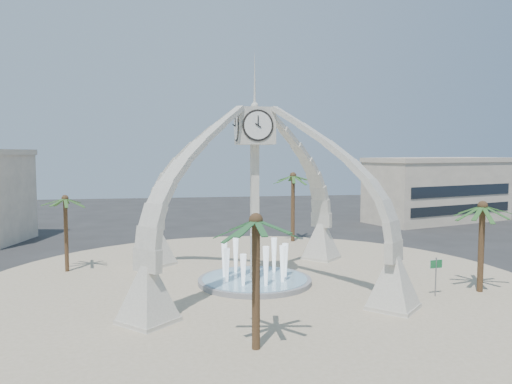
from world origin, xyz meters
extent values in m
plane|color=#282828|center=(0.00, 0.00, 0.00)|extent=(140.00, 140.00, 0.00)
cylinder|color=#C4B091|center=(0.00, 0.00, 0.03)|extent=(40.00, 40.00, 0.06)
cube|color=beige|center=(0.00, 0.00, 4.90)|extent=(0.55, 0.55, 9.80)
cube|color=beige|center=(0.00, 0.00, 11.05)|extent=(2.50, 2.50, 2.50)
cone|color=beige|center=(0.00, 0.00, 14.30)|extent=(0.20, 0.20, 4.00)
cylinder|color=white|center=(0.00, -1.29, 11.05)|extent=(1.84, 0.04, 1.84)
pyramid|color=beige|center=(7.07, 7.07, 1.60)|extent=(3.80, 3.80, 3.20)
pyramid|color=beige|center=(-7.07, 7.07, 1.60)|extent=(3.80, 3.80, 3.20)
pyramid|color=beige|center=(-7.07, -7.07, 1.60)|extent=(3.80, 3.80, 3.20)
pyramid|color=beige|center=(7.07, -7.07, 1.60)|extent=(3.80, 3.80, 3.20)
cylinder|color=gray|center=(0.00, 0.00, 0.20)|extent=(8.00, 8.00, 0.40)
cylinder|color=#8BB9D0|center=(0.00, 0.00, 0.42)|extent=(7.40, 7.40, 0.04)
cone|color=white|center=(0.00, 0.00, 2.02)|extent=(0.60, 0.60, 3.20)
cube|color=beige|center=(30.00, 28.00, 4.00)|extent=(21.49, 13.79, 8.00)
cube|color=beige|center=(30.00, 28.00, 8.30)|extent=(21.87, 14.17, 0.60)
cylinder|color=brown|center=(14.36, -4.64, 2.94)|extent=(0.39, 0.39, 5.89)
cylinder|color=brown|center=(-13.76, 5.99, 2.93)|extent=(0.31, 0.31, 5.86)
cylinder|color=brown|center=(6.74, 15.88, 3.51)|extent=(0.41, 0.41, 7.01)
cylinder|color=brown|center=(-1.94, -11.65, 3.13)|extent=(0.39, 0.39, 6.26)
cylinder|color=slate|center=(10.86, -5.16, 1.29)|extent=(0.08, 0.08, 2.58)
cube|color=#196432|center=(10.86, -5.16, 2.16)|extent=(0.87, 0.15, 0.52)
cube|color=white|center=(10.86, -5.16, 2.16)|extent=(0.94, 0.14, 0.59)
camera|label=1|loc=(-5.84, -34.05, 9.23)|focal=35.00mm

